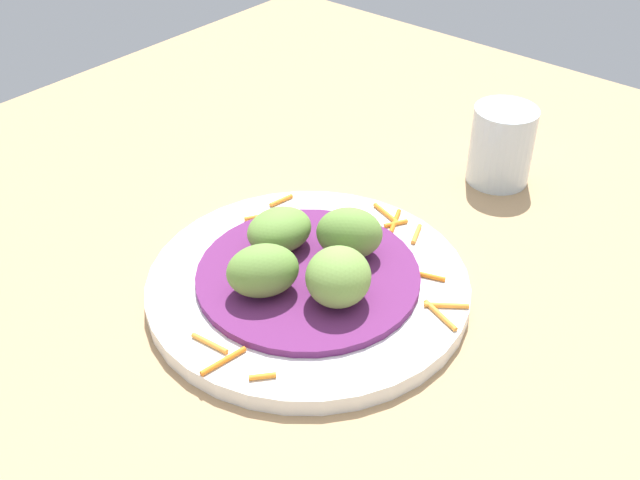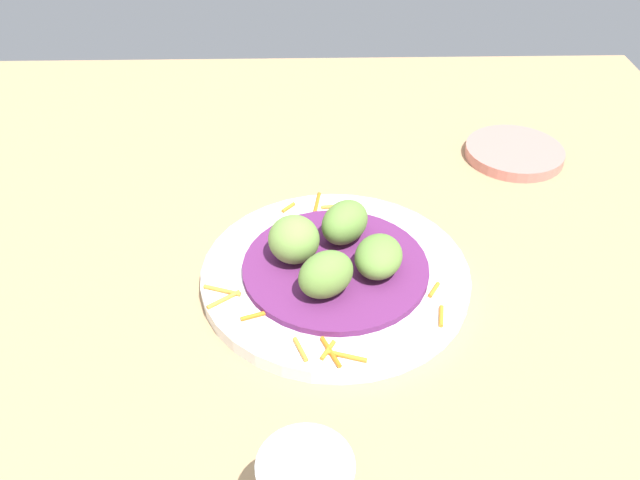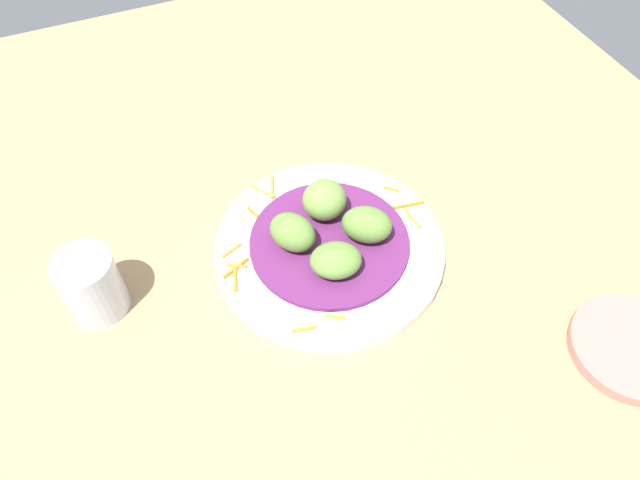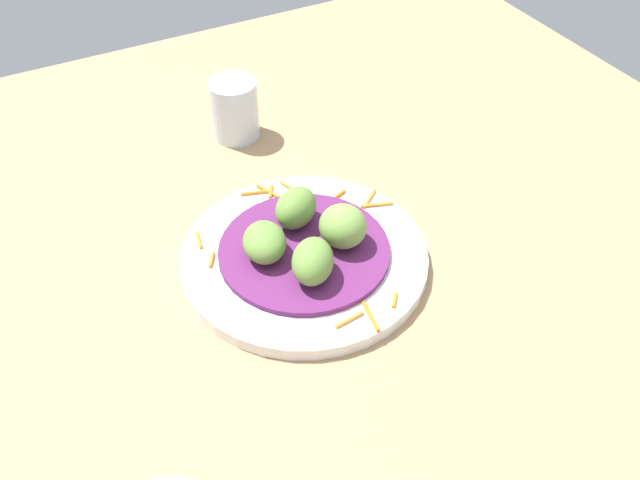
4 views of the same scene
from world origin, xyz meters
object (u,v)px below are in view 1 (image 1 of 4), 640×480
at_px(guac_scoop_right, 263,271).
at_px(guac_scoop_back, 338,277).
at_px(main_plate, 308,286).
at_px(guac_scoop_left, 349,233).
at_px(guac_scoop_center, 279,230).
at_px(water_glass, 501,145).

height_order(guac_scoop_right, guac_scoop_back, guac_scoop_back).
bearing_deg(main_plate, guac_scoop_back, 75.05).
distance_m(main_plate, guac_scoop_right, 0.05).
height_order(guac_scoop_left, guac_scoop_back, guac_scoop_back).
xyz_separation_m(guac_scoop_left, guac_scoop_back, (0.05, 0.03, 0.00)).
xyz_separation_m(guac_scoop_center, guac_scoop_right, (0.05, 0.03, 0.00)).
relative_size(guac_scoop_center, guac_scoop_right, 0.99).
bearing_deg(main_plate, water_glass, 173.28).
bearing_deg(water_glass, guac_scoop_right, -7.85).
bearing_deg(guac_scoop_center, guac_scoop_left, 120.05).
xyz_separation_m(guac_scoop_right, water_glass, (-0.29, 0.04, -0.00)).
height_order(guac_scoop_center, guac_scoop_back, guac_scoop_back).
bearing_deg(main_plate, guac_scoop_left, 165.05).
bearing_deg(guac_scoop_right, main_plate, 165.05).
relative_size(guac_scoop_right, water_glass, 0.72).
bearing_deg(guac_scoop_right, guac_scoop_left, 165.05).
distance_m(main_plate, water_glass, 0.26).
distance_m(guac_scoop_left, guac_scoop_back, 0.06).
relative_size(guac_scoop_back, water_glass, 0.66).
height_order(guac_scoop_left, guac_scoop_center, guac_scoop_left).
height_order(guac_scoop_left, water_glass, water_glass).
relative_size(guac_scoop_left, guac_scoop_center, 0.97).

